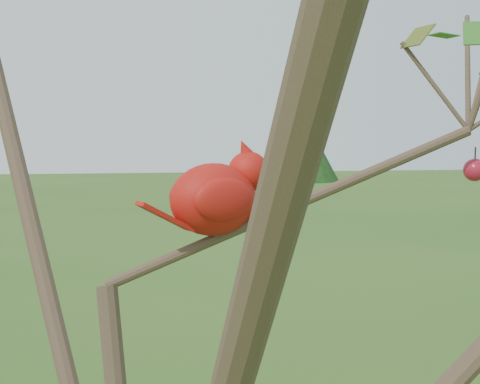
{
  "coord_description": "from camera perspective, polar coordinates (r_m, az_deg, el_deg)",
  "views": [
    {
      "loc": [
        -0.04,
        -0.98,
        2.19
      ],
      "look_at": [
        0.17,
        0.1,
        2.1
      ],
      "focal_mm": 50.0,
      "sensor_mm": 36.0,
      "label": 1
    }
  ],
  "objects": [
    {
      "name": "distant_trees",
      "position": [
        26.77,
        -7.77,
        3.21
      ],
      "size": [
        40.57,
        12.79,
        3.46
      ],
      "color": "#3D2E20",
      "rests_on": "ground"
    },
    {
      "name": "crabapple_tree",
      "position": [
        0.96,
        -7.06,
        0.64
      ],
      "size": [
        2.35,
        2.05,
        2.95
      ],
      "color": "#3D2E20",
      "rests_on": "ground"
    },
    {
      "name": "cardinal",
      "position": [
        1.09,
        -1.9,
        -0.28
      ],
      "size": [
        0.24,
        0.16,
        0.17
      ],
      "rotation": [
        0.0,
        0.0,
        0.34
      ],
      "color": "red",
      "rests_on": "ground"
    }
  ]
}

